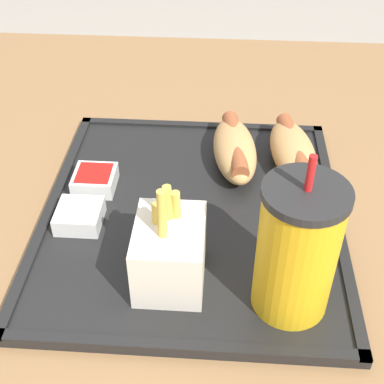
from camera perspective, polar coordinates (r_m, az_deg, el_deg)
name	(u,v)px	position (r m, az deg, el deg)	size (l,w,h in m)	color
dining_table	(209,373)	(0.95, 1.85, -18.78)	(1.03, 1.07, 0.73)	olive
food_tray	(192,214)	(0.65, 0.00, -2.36)	(0.39, 0.36, 0.01)	black
soda_cup	(297,250)	(0.51, 11.14, -6.07)	(0.08, 0.08, 0.18)	gold
hot_dog_far	(293,151)	(0.72, 10.73, 4.30)	(0.15, 0.07, 0.04)	tan
hot_dog_near	(235,149)	(0.71, 4.57, 4.61)	(0.15, 0.07, 0.04)	tan
fries_carton	(170,252)	(0.55, -2.40, -6.39)	(0.09, 0.07, 0.13)	silver
sauce_cup_mayo	(79,215)	(0.64, -11.92, -2.45)	(0.05, 0.05, 0.02)	silver
sauce_cup_ketchup	(95,180)	(0.69, -10.32, 1.32)	(0.05, 0.05, 0.02)	silver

